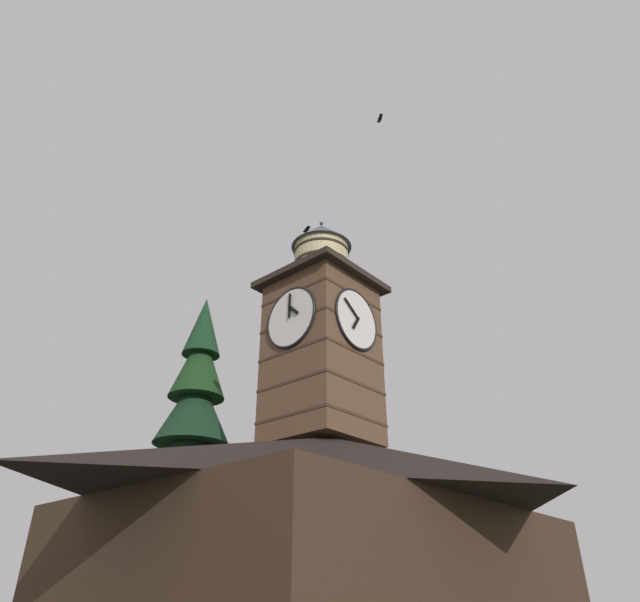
{
  "coord_description": "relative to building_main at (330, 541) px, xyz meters",
  "views": [
    {
      "loc": [
        15.29,
        9.26,
        1.67
      ],
      "look_at": [
        0.04,
        -4.13,
        12.65
      ],
      "focal_mm": 31.28,
      "sensor_mm": 36.0,
      "label": 1
    }
  ],
  "objects": [
    {
      "name": "flying_bird_low",
      "position": [
        -2.39,
        -3.38,
        14.42
      ],
      "size": [
        0.37,
        0.59,
        0.14
      ],
      "color": "black"
    },
    {
      "name": "clock_tower",
      "position": [
        -0.73,
        -0.97,
        7.33
      ],
      "size": [
        4.03,
        4.03,
        9.66
      ],
      "color": "brown",
      "rests_on": "building_main"
    },
    {
      "name": "moon",
      "position": [
        -11.84,
        -45.36,
        10.19
      ],
      "size": [
        1.87,
        1.87,
        1.87
      ],
      "color": "silver"
    },
    {
      "name": "flying_bird_high",
      "position": [
        -1.45,
        1.91,
        17.51
      ],
      "size": [
        0.43,
        0.49,
        0.13
      ],
      "color": "black"
    },
    {
      "name": "building_main",
      "position": [
        0.0,
        0.0,
        0.0
      ],
      "size": [
        14.36,
        10.66,
        6.46
      ],
      "color": "#3E2B1D",
      "rests_on": "ground_plane"
    },
    {
      "name": "pine_tree_aside",
      "position": [
        -7.93,
        -6.18,
        2.86
      ],
      "size": [
        6.54,
        6.54,
        15.57
      ],
      "color": "#473323",
      "rests_on": "ground_plane"
    },
    {
      "name": "pine_tree_behind",
      "position": [
        -0.78,
        -8.69,
        2.81
      ],
      "size": [
        5.72,
        5.72,
        15.12
      ],
      "color": "#473323",
      "rests_on": "ground_plane"
    }
  ]
}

